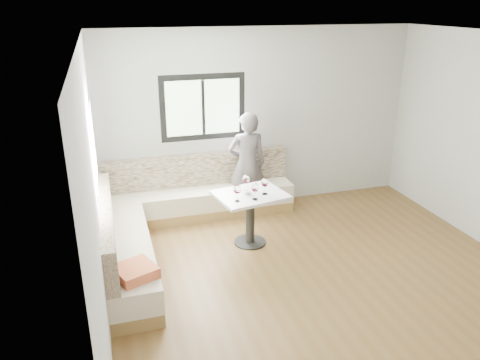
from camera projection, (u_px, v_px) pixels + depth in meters
name	position (u px, v px, depth m)	size (l,w,h in m)	color
room	(324.00, 169.00, 5.14)	(5.01, 5.01, 2.81)	brown
banquette	(171.00, 217.00, 6.50)	(2.90, 2.80, 0.95)	olive
table	(250.00, 206.00, 6.30)	(1.01, 0.86, 0.74)	black
person	(247.00, 164.00, 7.13)	(0.59, 0.39, 1.62)	#4F484B
olive_ramekin	(246.00, 192.00, 6.22)	(0.11, 0.11, 0.04)	white
wine_glass_a	(237.00, 190.00, 5.94)	(0.10, 0.10, 0.23)	white
wine_glass_b	(255.00, 188.00, 6.00)	(0.10, 0.10, 0.23)	white
wine_glass_c	(265.00, 183.00, 6.17)	(0.10, 0.10, 0.23)	white
wine_glass_d	(246.00, 180.00, 6.28)	(0.10, 0.10, 0.23)	white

